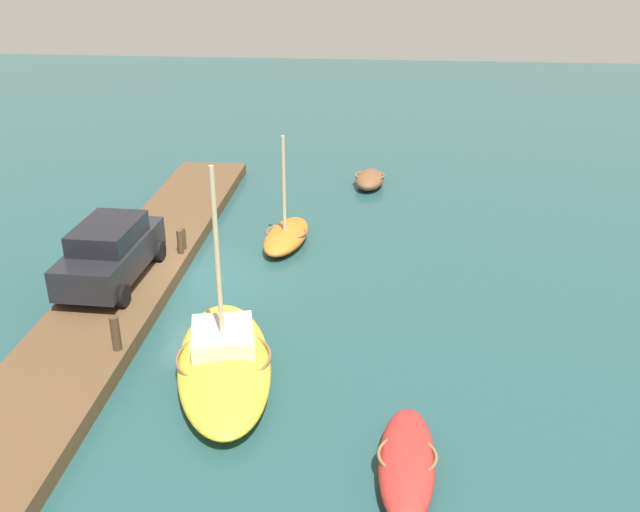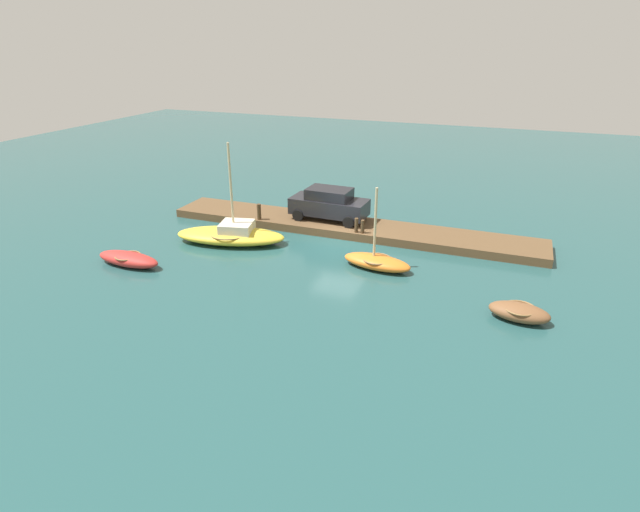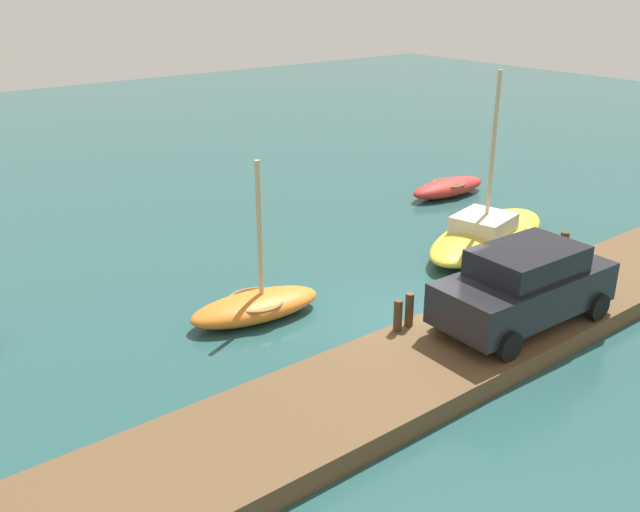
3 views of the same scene
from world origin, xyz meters
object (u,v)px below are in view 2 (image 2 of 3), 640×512
object	(u,v)px
rowboat_orange	(377,261)
parked_car	(329,204)
rowboat_red	(128,259)
mooring_post_west	(363,227)
mooring_post_mid_east	(259,212)
dinghy_brown	(519,312)
mooring_post_mid_west	(356,225)
sailboat_yellow	(231,234)

from	to	relation	value
rowboat_orange	parked_car	xyz separation A→B (m)	(4.10, -4.60, 1.02)
rowboat_red	mooring_post_west	world-z (taller)	mooring_post_west
rowboat_orange	mooring_post_mid_east	world-z (taller)	rowboat_orange
rowboat_orange	dinghy_brown	xyz separation A→B (m)	(-6.39, 2.69, -0.01)
mooring_post_mid_west	mooring_post_mid_east	bearing A→B (deg)	0.00
sailboat_yellow	mooring_post_mid_west	world-z (taller)	sailboat_yellow
mooring_post_west	rowboat_orange	bearing A→B (deg)	117.90
rowboat_orange	sailboat_yellow	bearing A→B (deg)	4.59
dinghy_brown	mooring_post_west	distance (m)	9.96
mooring_post_west	mooring_post_mid_east	distance (m)	6.14
rowboat_orange	parked_car	distance (m)	6.25
sailboat_yellow	mooring_post_mid_east	world-z (taller)	sailboat_yellow
mooring_post_mid_west	parked_car	bearing A→B (deg)	-34.96
parked_car	rowboat_orange	bearing A→B (deg)	133.58
sailboat_yellow	parked_car	distance (m)	5.85
rowboat_red	sailboat_yellow	distance (m)	5.34
mooring_post_west	parked_car	world-z (taller)	parked_car
mooring_post_mid_west	rowboat_red	bearing A→B (deg)	37.87
sailboat_yellow	mooring_post_mid_west	xyz separation A→B (m)	(-6.05, -2.74, 0.38)
dinghy_brown	mooring_post_mid_east	size ratio (longest dim) A/B	2.63
rowboat_red	parked_car	world-z (taller)	parked_car
rowboat_red	parked_car	distance (m)	11.13
rowboat_red	dinghy_brown	bearing A→B (deg)	-174.05
mooring_post_mid_east	dinghy_brown	bearing A→B (deg)	157.67
dinghy_brown	mooring_post_west	size ratio (longest dim) A/B	3.31
rowboat_red	dinghy_brown	xyz separation A→B (m)	(-17.53, -1.27, 0.01)
dinghy_brown	mooring_post_west	world-z (taller)	mooring_post_west
rowboat_red	mooring_post_mid_west	size ratio (longest dim) A/B	4.34
rowboat_orange	dinghy_brown	world-z (taller)	rowboat_orange
rowboat_red	sailboat_yellow	xyz separation A→B (m)	(-3.08, -4.36, 0.13)
mooring_post_mid_east	sailboat_yellow	bearing A→B (deg)	84.68
mooring_post_mid_east	parked_car	size ratio (longest dim) A/B	0.21
mooring_post_mid_east	rowboat_orange	bearing A→B (deg)	158.05
mooring_post_mid_east	parked_car	xyz separation A→B (m)	(-3.71, -1.46, 0.47)
sailboat_yellow	mooring_post_west	bearing A→B (deg)	-170.04
mooring_post_west	mooring_post_mid_east	world-z (taller)	mooring_post_mid_east
mooring_post_west	mooring_post_mid_west	world-z (taller)	mooring_post_mid_west
rowboat_orange	dinghy_brown	distance (m)	6.93
rowboat_red	mooring_post_mid_east	world-z (taller)	mooring_post_mid_east
rowboat_red	sailboat_yellow	bearing A→B (deg)	-123.41
rowboat_red	mooring_post_mid_east	bearing A→B (deg)	-113.33
mooring_post_mid_west	parked_car	size ratio (longest dim) A/B	0.18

